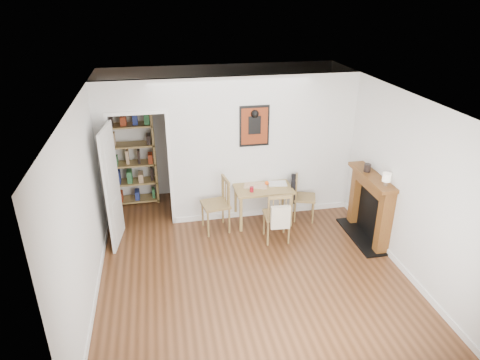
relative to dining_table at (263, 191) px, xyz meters
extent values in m
plane|color=brown|center=(-0.52, -1.10, -0.61)|extent=(5.20, 5.20, 0.00)
plane|color=silver|center=(-0.52, 1.50, 0.69)|extent=(4.50, 0.00, 4.50)
plane|color=silver|center=(-0.52, -3.70, 0.69)|extent=(4.50, 0.00, 4.50)
plane|color=silver|center=(-2.77, -1.10, 0.69)|extent=(0.00, 5.20, 5.20)
plane|color=silver|center=(1.73, -1.10, 0.69)|extent=(0.00, 5.20, 5.20)
plane|color=silver|center=(-0.52, -1.10, 1.99)|extent=(5.20, 5.20, 0.00)
cube|color=silver|center=(0.06, 0.30, 0.69)|extent=(3.35, 0.10, 2.60)
cube|color=silver|center=(-2.64, 0.30, 0.69)|extent=(0.25, 0.10, 2.60)
cube|color=silver|center=(-2.07, 0.30, 1.72)|extent=(0.90, 0.10, 0.55)
cube|color=white|center=(-2.55, 0.30, 0.42)|extent=(0.06, 0.14, 2.05)
cube|color=white|center=(-1.59, 0.30, 0.42)|extent=(0.06, 0.14, 2.05)
cube|color=white|center=(0.06, 0.24, -0.56)|extent=(3.35, 0.02, 0.10)
cube|color=white|center=(-2.76, -1.70, -0.56)|extent=(0.02, 4.00, 0.10)
cube|color=white|center=(1.72, -1.70, -0.56)|extent=(0.02, 4.00, 0.10)
cube|color=silver|center=(-2.54, -0.17, 0.39)|extent=(0.15, 0.80, 2.00)
cube|color=black|center=(-0.12, 0.24, 1.14)|extent=(0.52, 0.02, 0.72)
cube|color=#65230D|center=(-0.12, 0.22, 1.14)|extent=(0.46, 0.00, 0.64)
cube|color=olive|center=(0.00, 0.00, 0.06)|extent=(1.01, 0.65, 0.04)
cube|color=olive|center=(-0.45, -0.27, -0.28)|extent=(0.05, 0.05, 0.65)
cube|color=olive|center=(0.45, -0.27, -0.28)|extent=(0.05, 0.05, 0.65)
cube|color=olive|center=(-0.45, 0.27, -0.28)|extent=(0.05, 0.05, 0.65)
cube|color=olive|center=(0.45, 0.27, -0.28)|extent=(0.05, 0.05, 0.65)
cube|color=black|center=(0.57, 0.03, -0.02)|extent=(0.20, 0.36, 0.44)
cube|color=beige|center=(0.07, -0.87, -0.04)|extent=(0.32, 0.12, 0.39)
cube|color=olive|center=(-2.66, 1.27, 0.40)|extent=(0.04, 0.34, 2.02)
cube|color=olive|center=(-1.85, 1.27, 0.40)|extent=(0.04, 0.34, 2.02)
cube|color=olive|center=(-2.26, 1.27, -0.57)|extent=(0.85, 0.34, 0.03)
cube|color=olive|center=(-2.26, 1.27, 0.20)|extent=(0.85, 0.34, 0.03)
cube|color=olive|center=(-2.26, 1.27, 1.37)|extent=(0.85, 0.34, 0.03)
cube|color=maroon|center=(-2.26, 1.27, 0.40)|extent=(0.75, 0.28, 0.28)
cube|color=brown|center=(1.63, -1.34, -0.06)|extent=(0.20, 0.16, 1.10)
cube|color=brown|center=(1.63, -0.35, -0.06)|extent=(0.20, 0.16, 1.10)
cube|color=brown|center=(1.60, -0.85, 0.52)|extent=(0.30, 1.21, 0.06)
cube|color=brown|center=(1.63, -0.85, 0.39)|extent=(0.20, 0.85, 0.20)
cube|color=black|center=(1.69, -0.85, -0.16)|extent=(0.08, 0.81, 0.88)
cube|color=black|center=(1.57, -0.85, -0.59)|extent=(0.45, 1.25, 0.03)
cylinder|color=maroon|center=(-0.24, -0.14, 0.13)|extent=(0.07, 0.07, 0.09)
sphere|color=#FF550D|center=(0.09, 0.08, 0.12)|extent=(0.07, 0.07, 0.07)
cube|color=beige|center=(-0.11, 0.10, 0.09)|extent=(0.48, 0.41, 0.00)
cube|color=silver|center=(0.28, 0.08, 0.09)|extent=(0.35, 0.28, 0.02)
cylinder|color=silver|center=(1.61, -1.26, 0.59)|extent=(0.07, 0.07, 0.07)
cylinder|color=#F6EACD|center=(1.61, -1.26, 0.69)|extent=(0.13, 0.13, 0.13)
cylinder|color=black|center=(1.57, -0.71, 0.62)|extent=(0.11, 0.11, 0.13)
cylinder|color=black|center=(1.63, -0.60, 0.60)|extent=(0.08, 0.08, 0.10)
camera|label=1|loc=(-1.71, -6.63, 3.34)|focal=32.00mm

